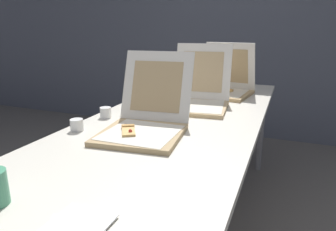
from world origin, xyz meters
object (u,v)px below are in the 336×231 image
napkin_pile (76,228)px  cup_white_near_center (106,112)px  pizza_box_back (225,87)px  cup_white_near_left (77,125)px  table (177,125)px  cup_white_far (161,96)px  pizza_box_middle (198,99)px  pizza_box_front (145,122)px

napkin_pile → cup_white_near_center: bearing=118.5°
pizza_box_back → cup_white_near_left: bearing=-106.3°
table → cup_white_far: cup_white_far is taller
pizza_box_middle → pizza_box_back: size_ratio=1.15×
pizza_box_front → pizza_box_back: (0.17, 0.97, 0.00)m
table → pizza_box_middle: 0.27m
cup_white_near_center → cup_white_far: size_ratio=1.00×
table → cup_white_near_center: size_ratio=38.98×
pizza_box_back → cup_white_near_left: 1.16m
pizza_box_middle → pizza_box_back: bearing=73.5°
table → napkin_pile: (0.10, -0.99, 0.05)m
pizza_box_front → cup_white_near_center: (-0.31, 0.15, -0.02)m
table → cup_white_near_left: cup_white_near_left is taller
napkin_pile → pizza_box_middle: bearing=92.9°
cup_white_near_left → pizza_box_middle: bearing=57.6°
table → cup_white_far: size_ratio=38.98×
pizza_box_front → pizza_box_middle: 0.55m
pizza_box_middle → cup_white_near_left: bearing=-128.3°
napkin_pile → cup_white_near_left: bearing=127.4°
pizza_box_front → napkin_pile: size_ratio=2.72×
cup_white_near_center → napkin_pile: 0.96m
cup_white_near_center → napkin_pile: (0.46, -0.84, -0.02)m
table → cup_white_near_left: 0.53m
pizza_box_front → cup_white_near_left: (-0.31, -0.09, -0.02)m
cup_white_near_center → napkin_pile: bearing=-61.5°
pizza_box_middle → cup_white_near_center: (-0.40, -0.39, -0.03)m
table → cup_white_near_center: bearing=-158.2°
pizza_box_front → cup_white_near_left: bearing=-170.3°
cup_white_far → pizza_box_middle: bearing=-16.1°
pizza_box_middle → cup_white_near_left: 0.75m
pizza_box_front → cup_white_far: pizza_box_front is taller
table → pizza_box_back: size_ratio=5.82×
table → pizza_box_back: (0.12, 0.68, 0.10)m
pizza_box_front → pizza_box_middle: pizza_box_middle is taller
table → cup_white_near_center: (-0.35, -0.14, 0.07)m
cup_white_near_left → cup_white_near_center: bearing=88.8°
pizza_box_middle → napkin_pile: (0.06, -1.24, -0.05)m
cup_white_near_left → napkin_pile: 0.76m
pizza_box_back → cup_white_far: 0.50m
table → cup_white_near_left: bearing=-133.4°
pizza_box_middle → cup_white_far: (-0.27, 0.08, -0.03)m
cup_white_near_center → cup_white_near_left: bearing=-91.2°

